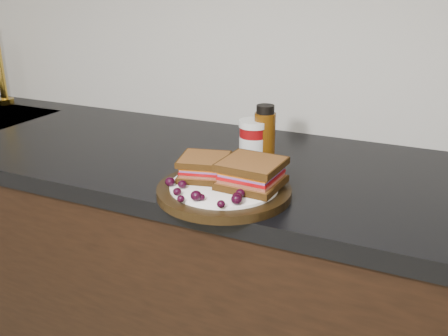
# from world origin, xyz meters

# --- Properties ---
(base_cabinets) EXTENTS (3.96, 0.58, 0.86)m
(base_cabinets) POSITION_xyz_m (0.00, 1.70, 0.43)
(base_cabinets) COLOR black
(base_cabinets) RESTS_ON ground_plane
(countertop) EXTENTS (3.98, 0.60, 0.04)m
(countertop) POSITION_xyz_m (0.00, 1.70, 0.88)
(countertop) COLOR black
(countertop) RESTS_ON base_cabinets
(faucet) EXTENTS (0.06, 0.22, 0.28)m
(faucet) POSITION_xyz_m (-1.05, 1.90, 1.04)
(faucet) COLOR gold
(faucet) RESTS_ON countertop
(plate) EXTENTS (0.28, 0.28, 0.02)m
(plate) POSITION_xyz_m (0.01, 1.50, 0.91)
(plate) COLOR black
(plate) RESTS_ON countertop
(sandwich_left) EXTENTS (0.12, 0.12, 0.05)m
(sandwich_left) POSITION_xyz_m (-0.04, 1.51, 0.95)
(sandwich_left) COLOR brown
(sandwich_left) RESTS_ON plate
(sandwich_right) EXTENTS (0.13, 0.13, 0.05)m
(sandwich_right) POSITION_xyz_m (0.07, 1.51, 0.95)
(sandwich_right) COLOR brown
(sandwich_right) RESTS_ON plate
(grape_0) EXTENTS (0.02, 0.02, 0.02)m
(grape_0) POSITION_xyz_m (-0.08, 1.44, 0.93)
(grape_0) COLOR black
(grape_0) RESTS_ON plate
(grape_1) EXTENTS (0.02, 0.02, 0.02)m
(grape_1) POSITION_xyz_m (-0.06, 1.44, 0.93)
(grape_1) COLOR black
(grape_1) RESTS_ON plate
(grape_2) EXTENTS (0.02, 0.02, 0.02)m
(grape_2) POSITION_xyz_m (-0.05, 1.41, 0.93)
(grape_2) COLOR black
(grape_2) RESTS_ON plate
(grape_3) EXTENTS (0.02, 0.02, 0.01)m
(grape_3) POSITION_xyz_m (-0.02, 1.38, 0.93)
(grape_3) COLOR black
(grape_3) RESTS_ON plate
(grape_4) EXTENTS (0.02, 0.02, 0.02)m
(grape_4) POSITION_xyz_m (-0.00, 1.40, 0.93)
(grape_4) COLOR black
(grape_4) RESTS_ON plate
(grape_5) EXTENTS (0.01, 0.01, 0.01)m
(grape_5) POSITION_xyz_m (0.01, 1.40, 0.93)
(grape_5) COLOR black
(grape_5) RESTS_ON plate
(grape_6) EXTENTS (0.02, 0.02, 0.01)m
(grape_6) POSITION_xyz_m (0.06, 1.39, 0.93)
(grape_6) COLOR black
(grape_6) RESTS_ON plate
(grape_7) EXTENTS (0.02, 0.02, 0.02)m
(grape_7) POSITION_xyz_m (0.08, 1.42, 0.93)
(grape_7) COLOR black
(grape_7) RESTS_ON plate
(grape_8) EXTENTS (0.02, 0.02, 0.02)m
(grape_8) POSITION_xyz_m (0.07, 1.43, 0.93)
(grape_8) COLOR black
(grape_8) RESTS_ON plate
(grape_9) EXTENTS (0.02, 0.02, 0.02)m
(grape_9) POSITION_xyz_m (0.07, 1.45, 0.93)
(grape_9) COLOR black
(grape_9) RESTS_ON plate
(grape_10) EXTENTS (0.02, 0.02, 0.02)m
(grape_10) POSITION_xyz_m (0.10, 1.49, 0.93)
(grape_10) COLOR black
(grape_10) RESTS_ON plate
(grape_11) EXTENTS (0.02, 0.02, 0.02)m
(grape_11) POSITION_xyz_m (0.09, 1.49, 0.93)
(grape_11) COLOR black
(grape_11) RESTS_ON plate
(grape_12) EXTENTS (0.02, 0.02, 0.02)m
(grape_12) POSITION_xyz_m (0.09, 1.53, 0.93)
(grape_12) COLOR black
(grape_12) RESTS_ON plate
(grape_13) EXTENTS (0.02, 0.02, 0.01)m
(grape_13) POSITION_xyz_m (0.07, 1.56, 0.93)
(grape_13) COLOR black
(grape_13) RESTS_ON plate
(grape_14) EXTENTS (0.01, 0.01, 0.01)m
(grape_14) POSITION_xyz_m (-0.05, 1.55, 0.93)
(grape_14) COLOR black
(grape_14) RESTS_ON plate
(grape_15) EXTENTS (0.02, 0.02, 0.02)m
(grape_15) POSITION_xyz_m (-0.04, 1.52, 0.93)
(grape_15) COLOR black
(grape_15) RESTS_ON plate
(grape_16) EXTENTS (0.02, 0.02, 0.02)m
(grape_16) POSITION_xyz_m (-0.07, 1.50, 0.93)
(grape_16) COLOR black
(grape_16) RESTS_ON plate
(grape_17) EXTENTS (0.02, 0.02, 0.02)m
(grape_17) POSITION_xyz_m (-0.07, 1.49, 0.93)
(grape_17) COLOR black
(grape_17) RESTS_ON plate
(grape_18) EXTENTS (0.02, 0.02, 0.02)m
(grape_18) POSITION_xyz_m (-0.06, 1.54, 0.93)
(grape_18) COLOR black
(grape_18) RESTS_ON plate
(grape_19) EXTENTS (0.02, 0.02, 0.02)m
(grape_19) POSITION_xyz_m (-0.05, 1.53, 0.93)
(grape_19) COLOR black
(grape_19) RESTS_ON plate
(grape_20) EXTENTS (0.02, 0.02, 0.02)m
(grape_20) POSITION_xyz_m (-0.04, 1.48, 0.93)
(grape_20) COLOR black
(grape_20) RESTS_ON plate
(condiment_jar) EXTENTS (0.08, 0.08, 0.11)m
(condiment_jar) POSITION_xyz_m (-0.01, 1.71, 0.95)
(condiment_jar) COLOR maroon
(condiment_jar) RESTS_ON countertop
(oil_bottle) EXTENTS (0.06, 0.06, 0.14)m
(oil_bottle) POSITION_xyz_m (0.02, 1.72, 0.97)
(oil_bottle) COLOR #4D2907
(oil_bottle) RESTS_ON countertop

